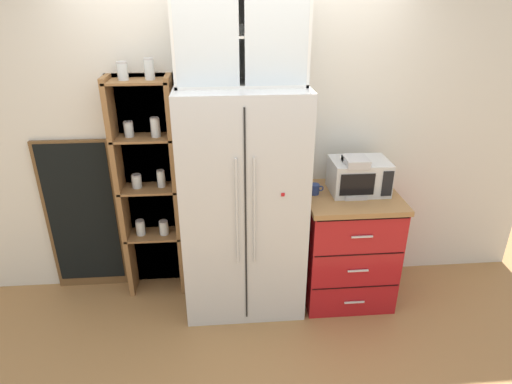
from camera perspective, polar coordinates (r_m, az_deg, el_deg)
ground_plane at (r=3.79m, az=-1.52°, el=-13.86°), size 10.73×10.73×0.00m
wall_back_cream at (r=3.54m, az=-2.14°, el=6.75°), size 5.03×0.10×2.55m
refrigerator at (r=3.33m, az=-1.71°, el=-1.46°), size 0.92×0.67×1.79m
pantry_shelf_column at (r=3.59m, az=-13.80°, el=1.03°), size 0.52×0.28×1.95m
counter_cabinet at (r=3.68m, az=11.79°, el=-6.86°), size 0.73×0.67×0.94m
microwave at (r=3.47m, az=13.35°, el=2.05°), size 0.44×0.33×0.26m
coffee_maker at (r=3.41m, az=12.66°, el=2.14°), size 0.17×0.20×0.31m
mug_navy at (r=3.40m, az=7.70°, el=0.38°), size 0.11×0.08×0.08m
bottle_green at (r=3.46m, az=12.41°, el=1.92°), size 0.07×0.07×0.28m
upper_cabinet at (r=3.05m, az=-2.07°, el=19.86°), size 0.88×0.32×0.64m
chalkboard_menu at (r=3.88m, az=-21.76°, el=-3.06°), size 0.60×0.04×1.34m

